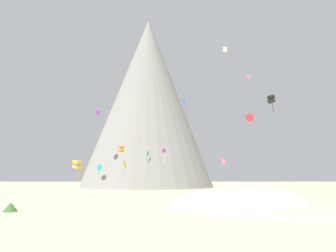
{
  "coord_description": "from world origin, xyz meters",
  "views": [
    {
      "loc": [
        -1.72,
        -37.49,
        3.81
      ],
      "look_at": [
        -1.27,
        49.4,
        17.66
      ],
      "focal_mm": 33.9,
      "sensor_mm": 36.0,
      "label": 1
    }
  ],
  "objects": [
    {
      "name": "kite_yellow_low",
      "position": [
        -11.42,
        38.2,
        6.71
      ],
      "size": [
        1.21,
        2.39,
        4.38
      ],
      "rotation": [
        0.0,
        0.0,
        1.4
      ],
      "color": "yellow"
    },
    {
      "name": "ground_plane",
      "position": [
        0.0,
        0.0,
        0.0
      ],
      "size": [
        400.0,
        400.0,
        0.0
      ],
      "primitive_type": "plane",
      "color": "#CCBA8E"
    },
    {
      "name": "bush_ridge_crest",
      "position": [
        19.9,
        12.4,
        0.2
      ],
      "size": [
        3.35,
        3.35,
        0.4
      ],
      "primitive_type": "cone",
      "rotation": [
        0.0,
        0.0,
        2.04
      ],
      "color": "#477238",
      "rests_on": "ground_plane"
    },
    {
      "name": "kite_red_mid",
      "position": [
        23.2,
        55.7,
        21.17
      ],
      "size": [
        2.56,
        1.07,
        4.07
      ],
      "rotation": [
        0.0,
        0.0,
        2.89
      ],
      "color": "red"
    },
    {
      "name": "kite_violet_mid",
      "position": [
        -21.97,
        54.28,
        22.41
      ],
      "size": [
        1.3,
        1.35,
        1.21
      ],
      "rotation": [
        0.0,
        0.0,
        3.32
      ],
      "color": "purple"
    },
    {
      "name": "kite_white_high",
      "position": [
        16.06,
        53.57,
        41.85
      ],
      "size": [
        1.43,
        1.34,
        1.54
      ],
      "rotation": [
        0.0,
        0.0,
        1.42
      ],
      "color": "white"
    },
    {
      "name": "kite_rainbow_high",
      "position": [
        19.83,
        42.79,
        29.73
      ],
      "size": [
        1.0,
        0.55,
        1.14
      ],
      "rotation": [
        0.0,
        0.0,
        5.72
      ],
      "color": "#E5668C"
    },
    {
      "name": "kite_magenta_low",
      "position": [
        -2.38,
        46.51,
        10.55
      ],
      "size": [
        1.16,
        1.13,
        4.06
      ],
      "rotation": [
        0.0,
        0.0,
        2.13
      ],
      "color": "#D1339E"
    },
    {
      "name": "dune_foreground_right",
      "position": [
        7.22,
        2.61,
        0.0
      ],
      "size": [
        23.99,
        25.74,
        4.22
      ],
      "primitive_type": "ellipsoid",
      "rotation": [
        0.0,
        0.0,
        1.95
      ],
      "color": "beige",
      "rests_on": "ground_plane"
    },
    {
      "name": "dune_foreground_left",
      "position": [
        10.7,
        11.77,
        0.0
      ],
      "size": [
        24.98,
        22.31,
        4.29
      ],
      "primitive_type": "ellipsoid",
      "rotation": [
        0.0,
        0.0,
        0.44
      ],
      "color": "beige",
      "rests_on": "ground_plane"
    },
    {
      "name": "rock_massif",
      "position": [
        -8.84,
        78.23,
        29.8
      ],
      "size": [
        49.01,
        49.01,
        63.8
      ],
      "color": "gray",
      "rests_on": "ground_plane"
    },
    {
      "name": "bush_near_left",
      "position": [
        17.19,
        16.1,
        0.44
      ],
      "size": [
        2.89,
        2.89,
        0.88
      ],
      "primitive_type": "cone",
      "rotation": [
        0.0,
        0.0,
        5.5
      ],
      "color": "#668C4C",
      "rests_on": "ground_plane"
    },
    {
      "name": "bush_near_right",
      "position": [
        0.51,
        -0.93,
        0.5
      ],
      "size": [
        2.4,
        2.4,
        0.99
      ],
      "primitive_type": "cone",
      "rotation": [
        0.0,
        0.0,
        5.56
      ],
      "color": "#386633",
      "rests_on": "ground_plane"
    },
    {
      "name": "kite_lime_low",
      "position": [
        -8.13,
        36.64,
        13.03
      ],
      "size": [
        0.47,
        0.75,
        2.64
      ],
      "rotation": [
        0.0,
        0.0,
        3.85
      ],
      "color": "#8CD133"
    },
    {
      "name": "bush_scatter_east",
      "position": [
        -18.75,
        -1.86,
        0.51
      ],
      "size": [
        2.17,
        2.17,
        1.02
      ],
      "primitive_type": "cone",
      "rotation": [
        0.0,
        0.0,
        1.09
      ],
      "color": "#386633",
      "rests_on": "ground_plane"
    },
    {
      "name": "kite_cyan_low",
      "position": [
        -7.27,
        57.01,
        10.3
      ],
      "size": [
        0.75,
        0.8,
        3.41
      ],
      "rotation": [
        0.0,
        0.0,
        3.39
      ],
      "color": "#33BCDB"
    },
    {
      "name": "kite_pink_low",
      "position": [
        11.83,
        37.88,
        7.27
      ],
      "size": [
        1.37,
        1.98,
        4.01
      ],
      "rotation": [
        0.0,
        0.0,
        1.94
      ],
      "color": "pink"
    },
    {
      "name": "kite_orange_low",
      "position": [
        -13.91,
        47.26,
        10.99
      ],
      "size": [
        1.88,
        1.88,
        1.55
      ],
      "rotation": [
        0.0,
        0.0,
        2.26
      ],
      "color": "orange"
    },
    {
      "name": "kite_blue_mid",
      "position": [
        3.33,
        49.14,
        24.58
      ],
      "size": [
        0.94,
        1.26,
        4.15
      ],
      "rotation": [
        0.0,
        0.0,
        2.08
      ],
      "color": "blue"
    },
    {
      "name": "kite_teal_low",
      "position": [
        -21.63,
        57.74,
        6.39
      ],
      "size": [
        1.94,
        1.62,
        5.56
      ],
      "rotation": [
        0.0,
        0.0,
        2.49
      ],
      "color": "teal"
    },
    {
      "name": "kite_black_mid",
      "position": [
        21.15,
        29.73,
        20.47
      ],
      "size": [
        1.96,
        1.93,
        3.8
      ],
      "rotation": [
        0.0,
        0.0,
        0.98
      ],
      "color": "black"
    },
    {
      "name": "kite_gold_low",
      "position": [
        -19.62,
        26.46,
        6.14
      ],
      "size": [
        1.87,
        1.83,
        4.56
      ],
      "rotation": [
        0.0,
        0.0,
        1.09
      ],
      "color": "gold"
    }
  ]
}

